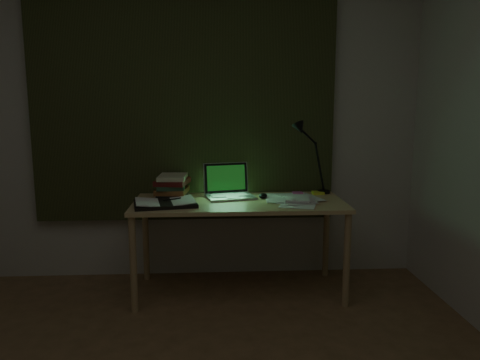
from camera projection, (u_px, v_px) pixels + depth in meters
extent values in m
cube|color=beige|center=(185.00, 112.00, 3.45)|extent=(3.50, 0.00, 2.50)
cube|color=#292E17|center=(184.00, 84.00, 3.38)|extent=(2.20, 0.06, 2.00)
ellipsoid|color=black|center=(263.00, 196.00, 3.28)|extent=(0.08, 0.10, 0.03)
cube|color=yellow|center=(318.00, 193.00, 3.44)|extent=(0.08, 0.08, 0.02)
cube|color=pink|center=(298.00, 193.00, 3.41)|extent=(0.08, 0.08, 0.02)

